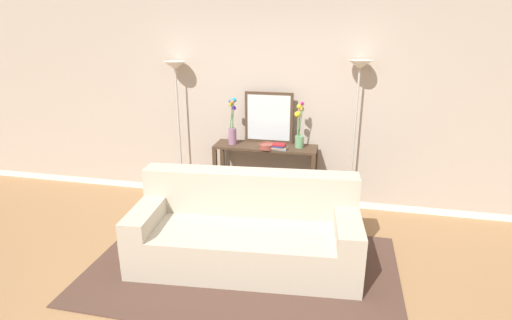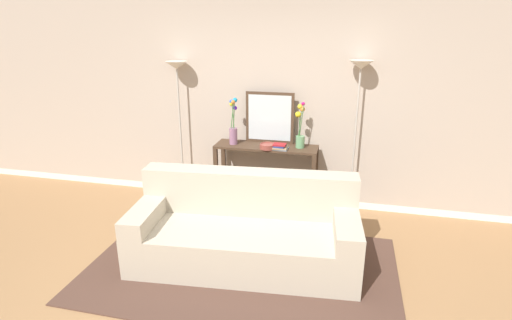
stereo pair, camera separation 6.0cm
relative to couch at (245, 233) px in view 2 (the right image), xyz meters
The scene contains 13 objects.
ground_plane 0.69m from the couch, 89.91° to the right, with size 16.00×16.00×0.02m, color #9E754C.
back_wall 1.87m from the couch, 89.97° to the left, with size 12.00×0.15×2.63m.
area_rug 0.35m from the couch, 88.03° to the right, with size 3.01×1.83×0.01m.
couch is the anchor object (origin of this frame).
console_table 1.28m from the couch, 92.43° to the left, with size 1.29×0.37×0.86m.
floor_lamp_left 2.16m from the couch, 132.65° to the left, with size 0.28×0.28×1.86m.
floor_lamp_right 2.07m from the couch, 52.83° to the left, with size 0.28×0.28×1.91m.
wall_mirror 1.65m from the couch, 91.77° to the left, with size 0.61×0.02×0.65m.
vase_tall_flowers 1.52m from the couch, 110.96° to the left, with size 0.10×0.11×0.58m.
vase_short_flowers 1.53m from the couch, 74.10° to the left, with size 0.13×0.12×0.56m.
fruit_bowl 1.27m from the couch, 90.60° to the left, with size 0.19×0.19×0.06m.
book_stack 1.28m from the couch, 83.26° to the left, with size 0.20×0.17×0.07m.
book_row_under_console 1.35m from the couch, 109.72° to the left, with size 0.28×0.17×0.13m.
Camera 2 is at (0.92, -2.84, 2.31)m, focal length 28.12 mm.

